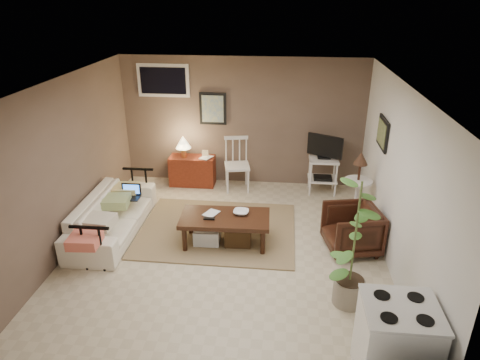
# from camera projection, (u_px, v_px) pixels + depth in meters

# --- Properties ---
(floor) EXTENTS (5.00, 5.00, 0.00)m
(floor) POSITION_uv_depth(u_px,v_px,m) (226.00, 251.00, 6.18)
(floor) COLOR #C1B293
(floor) RESTS_ON ground
(art_back) EXTENTS (0.50, 0.03, 0.60)m
(art_back) POSITION_uv_depth(u_px,v_px,m) (213.00, 109.00, 7.90)
(art_back) COLOR black
(art_right) EXTENTS (0.03, 0.60, 0.45)m
(art_right) POSITION_uv_depth(u_px,v_px,m) (383.00, 133.00, 6.31)
(art_right) COLOR black
(window) EXTENTS (0.96, 0.03, 0.60)m
(window) POSITION_uv_depth(u_px,v_px,m) (163.00, 80.00, 7.78)
(window) COLOR silver
(rug) EXTENTS (2.41, 1.93, 0.02)m
(rug) POSITION_uv_depth(u_px,v_px,m) (217.00, 230.00, 6.71)
(rug) COLOR #826A4B
(rug) RESTS_ON floor
(coffee_table) EXTENTS (1.31, 0.70, 0.49)m
(coffee_table) POSITION_uv_depth(u_px,v_px,m) (224.00, 228.00, 6.25)
(coffee_table) COLOR #321A0D
(coffee_table) RESTS_ON floor
(sofa) EXTENTS (0.59, 2.02, 0.79)m
(sofa) POSITION_uv_depth(u_px,v_px,m) (111.00, 209.00, 6.51)
(sofa) COLOR white
(sofa) RESTS_ON floor
(sofa_pillows) EXTENTS (0.39, 1.92, 0.14)m
(sofa_pillows) POSITION_uv_depth(u_px,v_px,m) (108.00, 212.00, 6.26)
(sofa_pillows) COLOR beige
(sofa_pillows) RESTS_ON sofa
(sofa_end_rails) EXTENTS (0.54, 2.02, 0.68)m
(sofa_end_rails) POSITION_uv_depth(u_px,v_px,m) (119.00, 213.00, 6.52)
(sofa_end_rails) COLOR black
(sofa_end_rails) RESTS_ON floor
(laptop) EXTENTS (0.31, 0.23, 0.21)m
(laptop) POSITION_uv_depth(u_px,v_px,m) (131.00, 193.00, 6.76)
(laptop) COLOR black
(laptop) RESTS_ON sofa
(red_console) EXTENTS (0.85, 0.38, 0.98)m
(red_console) POSITION_uv_depth(u_px,v_px,m) (192.00, 168.00, 8.17)
(red_console) COLOR maroon
(red_console) RESTS_ON floor
(spindle_chair) EXTENTS (0.52, 0.52, 0.98)m
(spindle_chair) POSITION_uv_depth(u_px,v_px,m) (237.00, 166.00, 7.95)
(spindle_chair) COLOR silver
(spindle_chair) RESTS_ON floor
(tv_stand) EXTENTS (0.61, 0.43, 1.11)m
(tv_stand) POSITION_uv_depth(u_px,v_px,m) (324.00, 163.00, 7.76)
(tv_stand) COLOR silver
(tv_stand) RESTS_ON floor
(side_table) EXTENTS (0.44, 0.44, 1.18)m
(side_table) POSITION_uv_depth(u_px,v_px,m) (358.00, 179.00, 6.74)
(side_table) COLOR silver
(side_table) RESTS_ON floor
(armchair) EXTENTS (0.80, 0.83, 0.73)m
(armchair) POSITION_uv_depth(u_px,v_px,m) (352.00, 227.00, 6.08)
(armchair) COLOR black
(armchair) RESTS_ON floor
(potted_plant) EXTENTS (0.41, 0.41, 1.62)m
(potted_plant) POSITION_uv_depth(u_px,v_px,m) (355.00, 241.00, 4.82)
(potted_plant) COLOR gray
(potted_plant) RESTS_ON floor
(stove) EXTENTS (0.68, 0.63, 0.89)m
(stove) POSITION_uv_depth(u_px,v_px,m) (395.00, 345.00, 3.96)
(stove) COLOR silver
(stove) RESTS_ON floor
(bowl) EXTENTS (0.23, 0.07, 0.22)m
(bowl) POSITION_uv_depth(u_px,v_px,m) (241.00, 207.00, 6.20)
(bowl) COLOR #321A0D
(bowl) RESTS_ON coffee_table
(book_table) EXTENTS (0.17, 0.09, 0.24)m
(book_table) POSITION_uv_depth(u_px,v_px,m) (206.00, 205.00, 6.23)
(book_table) COLOR #321A0D
(book_table) RESTS_ON coffee_table
(book_console) EXTENTS (0.18, 0.10, 0.25)m
(book_console) POSITION_uv_depth(u_px,v_px,m) (202.00, 151.00, 8.02)
(book_console) COLOR #321A0D
(book_console) RESTS_ON red_console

